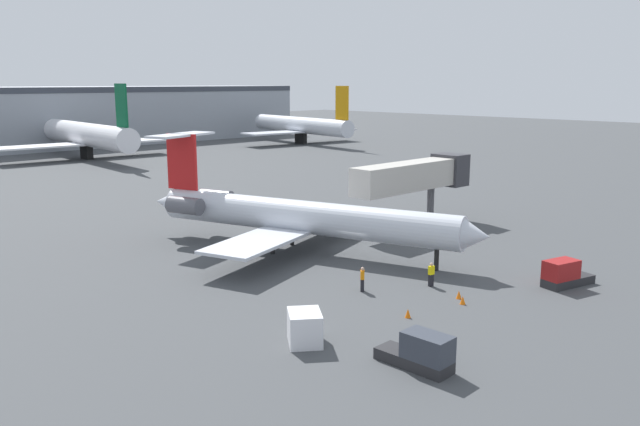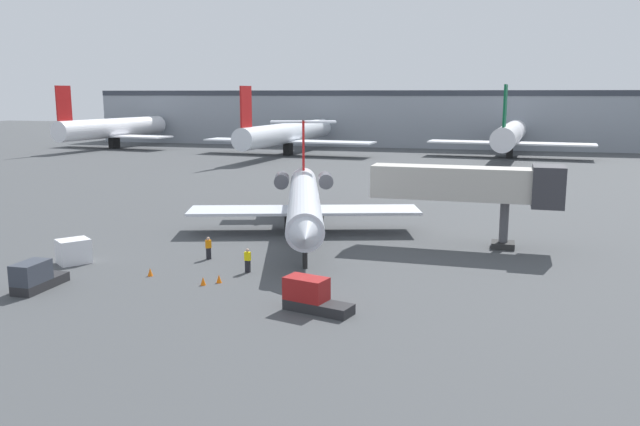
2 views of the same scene
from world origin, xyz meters
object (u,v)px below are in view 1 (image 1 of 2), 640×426
Objects in this scene: baggage_tug_lead at (421,353)px; ground_crew_marshaller at (362,279)px; baggage_tug_trailing at (564,275)px; traffic_cone_far at (459,295)px; jet_bridge at (418,176)px; parked_airliner_centre at (86,135)px; regional_jet at (293,215)px; ground_crew_loader at (431,274)px; cargo_container_uld at (305,328)px; traffic_cone_near at (408,313)px; parked_airliner_east_mid at (301,126)px; traffic_cone_mid at (463,300)px.

ground_crew_marshaller is at bearing 54.80° from baggage_tug_lead.
baggage_tug_trailing is at bearing 2.92° from baggage_tug_lead.
traffic_cone_far is at bearing 153.53° from baggage_tug_trailing.
jet_bridge is 0.41× the size of parked_airliner_centre.
baggage_tug_trailing is (6.62, -20.34, -2.22)m from regional_jet.
ground_crew_marshaller is 0.40× the size of baggage_tug_trailing.
ground_crew_loader is 9.19m from baggage_tug_trailing.
traffic_cone_near is at bearing -12.38° from cargo_container_uld.
parked_airliner_centre reaches higher than baggage_tug_lead.
parked_airliner_centre reaches higher than traffic_cone_near.
regional_jet is 14.01m from ground_crew_loader.
jet_bridge reaches higher than traffic_cone_near.
ground_crew_marshaller is 0.05× the size of parked_airliner_centre.
jet_bridge is 27.24× the size of traffic_cone_near.
regional_jet is 95.87m from parked_airliner_east_mid.
traffic_cone_mid is at bearing -12.56° from cargo_container_uld.
regional_jet is 24.09m from baggage_tug_lead.
traffic_cone_mid is (-8.13, 2.89, -0.56)m from baggage_tug_trailing.
traffic_cone_far is at bearing -92.56° from regional_jet.
regional_jet reaches higher than traffic_cone_far.
parked_airliner_centre is at bearing 172.79° from parked_airliner_east_mid.
traffic_cone_far is 0.02× the size of parked_airliner_east_mid.
jet_bridge is 26.02m from traffic_cone_near.
parked_airliner_east_mid reaches higher than ground_crew_marshaller.
parked_airliner_centre is (31.17, 90.07, 3.52)m from cargo_container_uld.
jet_bridge is 76.88m from parked_airliner_centre.
parked_airliner_centre reaches higher than jet_bridge.
traffic_cone_near is at bearing -144.64° from jet_bridge.
parked_airliner_centre is (11.57, 95.52, 3.57)m from baggage_tug_trailing.
ground_crew_loader is at bearing -101.47° from parked_airliner_centre.
ground_crew_loader is 4.01m from traffic_cone_mid.
baggage_tug_trailing is at bearing -15.53° from cargo_container_uld.
baggage_tug_trailing is (10.67, -9.15, -0.02)m from ground_crew_marshaller.
traffic_cone_far is (-0.88, -2.84, -0.58)m from ground_crew_loader.
jet_bridge is at bearing 65.91° from baggage_tug_trailing.
traffic_cone_mid is (-16.49, -15.81, -4.71)m from jet_bridge.
parked_airliner_east_mid reaches higher than baggage_tug_trailing.
baggage_tug_lead reaches higher than traffic_cone_far.
regional_jet reaches higher than cargo_container_uld.
baggage_tug_trailing is 107.64m from parked_airliner_east_mid.
baggage_tug_trailing is (17.76, 0.91, 0.00)m from baggage_tug_lead.
regional_jet is 77.36m from parked_airliner_centre.
parked_airliner_east_mid is at bearing 53.93° from jet_bridge.
parked_airliner_east_mid is (77.62, 90.31, 3.29)m from baggage_tug_lead.
regional_jet is 10.95× the size of cargo_container_uld.
traffic_cone_mid is 94.79m from parked_airliner_centre.
ground_crew_marshaller is at bearing -104.44° from parked_airliner_centre.
parked_airliner_centre is at bearing 78.53° from ground_crew_loader.
traffic_cone_near and traffic_cone_mid have the same top height.
jet_bridge reaches higher than traffic_cone_mid.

